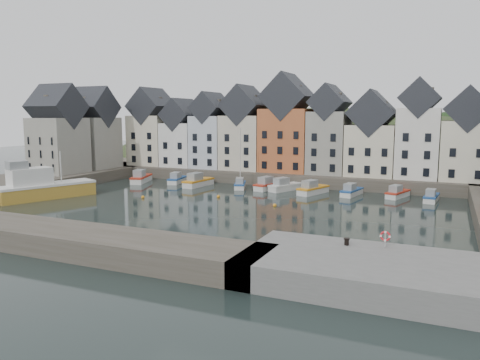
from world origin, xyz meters
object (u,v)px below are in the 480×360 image
Objects in this scene: boat_d at (240,184)px; boat_a at (141,178)px; mooring_bollard at (347,241)px; life_ring_post at (385,237)px; large_vessel at (42,188)px.

boat_a is at bearing 162.99° from boat_d.
boat_a is 55.36m from mooring_bollard.
mooring_bollard is at bearing -168.48° from life_ring_post.
boat_a is at bearing 144.84° from life_ring_post.
boat_a is 13.00× the size of mooring_bollard.
large_vessel reaches higher than mooring_bollard.
large_vessel reaches higher than boat_a.
mooring_bollard is 0.43× the size of life_ring_post.
life_ring_post is at bearing -71.07° from boat_d.
mooring_bollard is at bearing 5.23° from large_vessel.
boat_d is at bearing -15.41° from boat_a.
boat_d is 30.71m from large_vessel.
boat_d is 43.79m from life_ring_post.
boat_d is 18.27× the size of mooring_bollard.
boat_a is 57.33m from life_ring_post.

